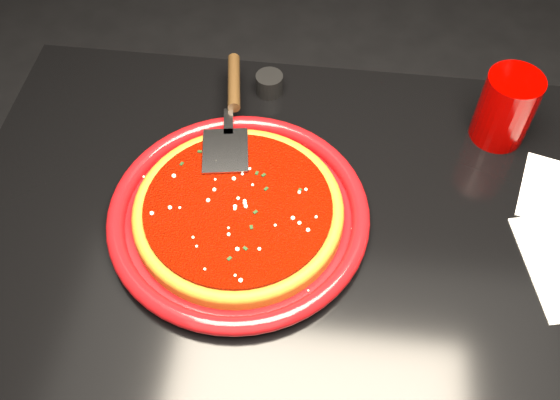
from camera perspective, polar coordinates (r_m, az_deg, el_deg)
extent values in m
cube|color=black|center=(1.27, 4.25, -13.56)|extent=(1.20, 0.80, 0.75)
cylinder|color=maroon|center=(0.95, -3.80, -1.28)|extent=(0.48, 0.48, 0.03)
cylinder|color=brown|center=(0.95, -3.81, -1.12)|extent=(0.38, 0.38, 0.02)
torus|color=brown|center=(0.94, -3.84, -0.84)|extent=(0.38, 0.38, 0.02)
cylinder|color=#6B0800|center=(0.94, -3.86, -0.64)|extent=(0.34, 0.34, 0.01)
cylinder|color=#820100|center=(1.09, 19.95, 7.91)|extent=(0.10, 0.10, 0.13)
cylinder|color=black|center=(1.13, -0.97, 10.58)|extent=(0.06, 0.06, 0.04)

